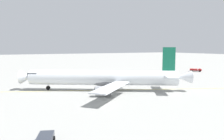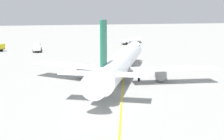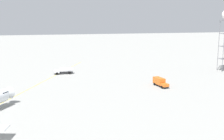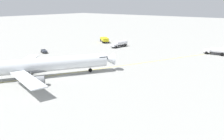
% 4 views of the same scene
% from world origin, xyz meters
% --- Properties ---
extents(fuel_tanker_truck, '(8.47, 3.07, 2.87)m').
position_xyz_m(fuel_tanker_truck, '(25.29, 56.35, 1.57)').
color(fuel_tanker_truck, '#232326').
rests_on(fuel_tanker_truck, ground_plane).
extents(catering_truck_truck, '(3.84, 8.27, 3.10)m').
position_xyz_m(catering_truck_truck, '(59.41, 26.36, 1.66)').
color(catering_truck_truck, '#232326').
rests_on(catering_truck_truck, ground_plane).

